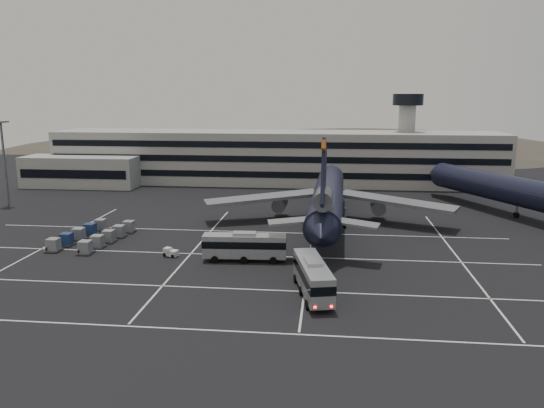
{
  "coord_description": "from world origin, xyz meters",
  "views": [
    {
      "loc": [
        14.7,
        -71.67,
        23.71
      ],
      "look_at": [
        4.86,
        18.5,
        5.0
      ],
      "focal_mm": 35.0,
      "sensor_mm": 36.0,
      "label": 1
    }
  ],
  "objects_px": {
    "bus_near": "(313,276)",
    "uld_cluster": "(94,235)",
    "bus_far": "(245,245)",
    "trijet_main": "(328,198)"
  },
  "relations": [
    {
      "from": "bus_near",
      "to": "uld_cluster",
      "type": "xyz_separation_m",
      "value": [
        -36.74,
        20.01,
        -1.43
      ]
    },
    {
      "from": "bus_near",
      "to": "uld_cluster",
      "type": "bearing_deg",
      "value": 138.88
    },
    {
      "from": "bus_far",
      "to": "uld_cluster",
      "type": "bearing_deg",
      "value": 70.75
    },
    {
      "from": "trijet_main",
      "to": "bus_far",
      "type": "xyz_separation_m",
      "value": [
        -11.8,
        -22.79,
        -2.91
      ]
    },
    {
      "from": "trijet_main",
      "to": "uld_cluster",
      "type": "bearing_deg",
      "value": -156.89
    },
    {
      "from": "trijet_main",
      "to": "bus_far",
      "type": "relative_size",
      "value": 4.7
    },
    {
      "from": "trijet_main",
      "to": "bus_near",
      "type": "height_order",
      "value": "trijet_main"
    },
    {
      "from": "trijet_main",
      "to": "bus_far",
      "type": "distance_m",
      "value": 25.83
    },
    {
      "from": "bus_near",
      "to": "bus_far",
      "type": "xyz_separation_m",
      "value": [
        -10.29,
        12.38,
        -0.09
      ]
    },
    {
      "from": "trijet_main",
      "to": "bus_far",
      "type": "height_order",
      "value": "trijet_main"
    }
  ]
}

